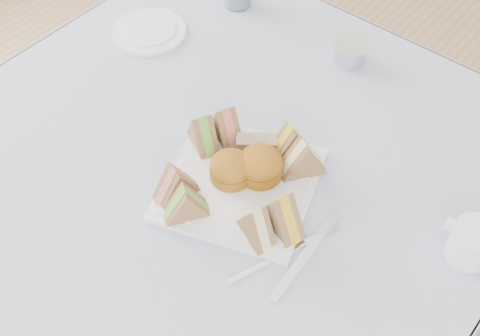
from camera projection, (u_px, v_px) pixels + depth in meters
The scene contains 20 objects.
floor at pixel (226, 330), 1.67m from camera, with size 4.00×4.00×0.00m, color #9E7751.
table at pixel (223, 261), 1.38m from camera, with size 0.90×0.90×0.74m, color brown.
tablecloth at pixel (218, 156), 1.09m from camera, with size 1.02×1.02×0.01m, color silver.
serving_plate at pixel (240, 184), 1.04m from camera, with size 0.25×0.25×0.01m, color white.
sandwich_fl_a at pixel (175, 181), 0.99m from camera, with size 0.08×0.04×0.07m, color #90603C, non-canonical shape.
sandwich_fl_b at pixel (186, 201), 0.97m from camera, with size 0.08×0.04×0.07m, color #90603C, non-canonical shape.
sandwich_fr_a at pixel (282, 211), 0.95m from camera, with size 0.09×0.04×0.08m, color #90603C, non-canonical shape.
sandwich_fr_b at pixel (256, 222), 0.94m from camera, with size 0.08×0.04×0.07m, color #90603C, non-canonical shape.
sandwich_bl_a at pixel (203, 131), 1.06m from camera, with size 0.08×0.04×0.07m, color #90603C, non-canonical shape.
sandwich_bl_b at pixel (226, 123), 1.08m from camera, with size 0.08×0.04×0.07m, color #90603C, non-canonical shape.
sandwich_br_a at pixel (303, 157), 1.02m from camera, with size 0.08×0.04×0.08m, color #90603C, non-canonical shape.
sandwich_br_b at pixel (290, 140), 1.05m from camera, with size 0.08×0.04×0.07m, color #90603C, non-canonical shape.
scone_left at pixel (231, 168), 1.02m from camera, with size 0.07×0.07×0.05m, color #A76E14.
scone_right at pixel (260, 165), 1.03m from camera, with size 0.08×0.08×0.05m, color #A76E14.
pastry_slice at pixel (257, 145), 1.07m from camera, with size 0.07×0.03×0.03m, color tan.
side_plate at pixel (150, 32), 1.31m from camera, with size 0.16×0.16×0.01m, color white.
tea_strainer at pixel (350, 54), 1.24m from camera, with size 0.07×0.07×0.04m, color silver.
knife at pixel (306, 255), 0.95m from camera, with size 0.02×0.20×0.00m, color silver.
fork at pixel (276, 258), 0.95m from camera, with size 0.01×0.17×0.00m, color silver.
creamer_jug at pixel (472, 243), 0.93m from camera, with size 0.07×0.07×0.06m, color white.
Camera 1 is at (0.48, -0.52, 1.57)m, focal length 45.00 mm.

